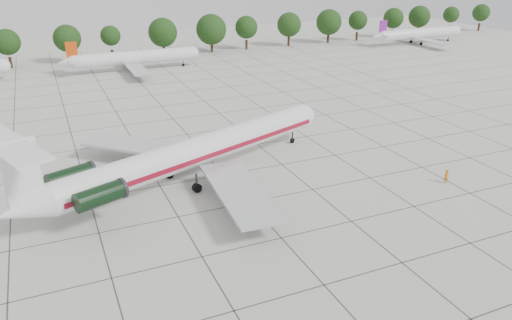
{
  "coord_description": "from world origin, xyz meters",
  "views": [
    {
      "loc": [
        -18.79,
        -44.89,
        25.6
      ],
      "look_at": [
        2.19,
        3.12,
        3.5
      ],
      "focal_mm": 35.0,
      "sensor_mm": 36.0,
      "label": 1
    }
  ],
  "objects_px": {
    "ground_crew": "(446,176)",
    "bg_airliner_c": "(134,58)",
    "bg_airliner_e": "(419,34)",
    "main_airliner": "(186,155)"
  },
  "relations": [
    {
      "from": "main_airliner",
      "to": "bg_airliner_c",
      "type": "height_order",
      "value": "main_airliner"
    },
    {
      "from": "main_airliner",
      "to": "bg_airliner_e",
      "type": "relative_size",
      "value": 1.51
    },
    {
      "from": "bg_airliner_e",
      "to": "bg_airliner_c",
      "type": "bearing_deg",
      "value": -178.51
    },
    {
      "from": "ground_crew",
      "to": "bg_airliner_c",
      "type": "xyz_separation_m",
      "value": [
        -22.04,
        75.34,
        2.03
      ]
    },
    {
      "from": "ground_crew",
      "to": "bg_airliner_e",
      "type": "xyz_separation_m",
      "value": [
        61.67,
        77.51,
        2.03
      ]
    },
    {
      "from": "main_airliner",
      "to": "bg_airliner_e",
      "type": "distance_m",
      "value": 111.03
    },
    {
      "from": "ground_crew",
      "to": "bg_airliner_c",
      "type": "height_order",
      "value": "bg_airliner_c"
    },
    {
      "from": "ground_crew",
      "to": "bg_airliner_c",
      "type": "bearing_deg",
      "value": -74.47
    },
    {
      "from": "ground_crew",
      "to": "bg_airliner_e",
      "type": "bearing_deg",
      "value": -129.28
    },
    {
      "from": "ground_crew",
      "to": "bg_airliner_c",
      "type": "distance_m",
      "value": 78.52
    }
  ]
}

